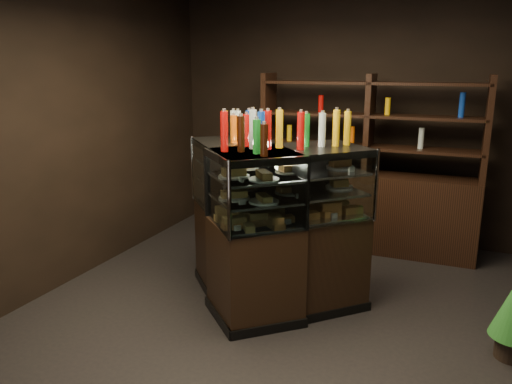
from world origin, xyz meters
TOP-DOWN VIEW (x-y plane):
  - ground at (0.00, 0.00)m, footprint 5.00×5.00m
  - room_shell at (0.00, 0.00)m, footprint 5.02×5.02m
  - display_case at (-0.52, 0.28)m, footprint 1.79×1.42m
  - food_display at (-0.52, 0.28)m, footprint 1.38×1.00m
  - bottles_top at (-0.52, 0.29)m, footprint 1.21×0.86m
  - back_shelving at (0.01, 2.05)m, footprint 2.46×0.44m

SIDE VIEW (x-z plane):
  - ground at x=0.00m, z-range 0.00..0.00m
  - display_case at x=-0.52m, z-range -0.24..1.20m
  - back_shelving at x=0.01m, z-range -0.39..1.61m
  - food_display at x=-0.52m, z-range 0.84..1.29m
  - bottles_top at x=-0.52m, z-range 1.42..1.72m
  - room_shell at x=0.00m, z-range 0.44..3.45m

